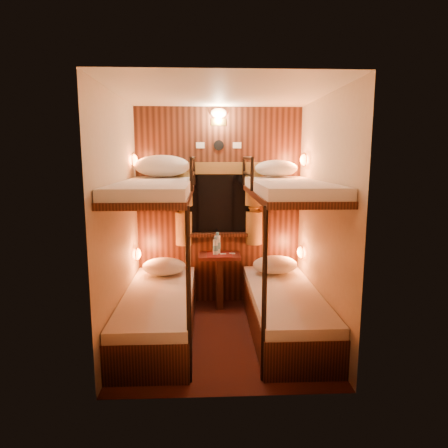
{
  "coord_description": "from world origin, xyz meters",
  "views": [
    {
      "loc": [
        -0.16,
        -3.84,
        1.82
      ],
      "look_at": [
        0.02,
        0.15,
        1.14
      ],
      "focal_mm": 32.0,
      "sensor_mm": 36.0,
      "label": 1
    }
  ],
  "objects_px": {
    "bunk_left": "(158,282)",
    "bottle_right": "(215,247)",
    "bottle_left": "(217,244)",
    "table": "(219,273)",
    "bunk_right": "(285,281)"
  },
  "relations": [
    {
      "from": "bunk_left",
      "to": "bottle_right",
      "type": "xyz_separation_m",
      "value": [
        0.6,
        0.76,
        0.19
      ]
    },
    {
      "from": "bottle_left",
      "to": "bottle_right",
      "type": "height_order",
      "value": "bottle_left"
    },
    {
      "from": "bottle_right",
      "to": "bottle_left",
      "type": "bearing_deg",
      "value": 69.27
    },
    {
      "from": "bunk_left",
      "to": "bottle_left",
      "type": "xyz_separation_m",
      "value": [
        0.63,
        0.83,
        0.2
      ]
    },
    {
      "from": "bunk_right",
      "to": "table",
      "type": "height_order",
      "value": "bunk_right"
    },
    {
      "from": "bunk_left",
      "to": "table",
      "type": "relative_size",
      "value": 2.9
    },
    {
      "from": "bunk_right",
      "to": "bunk_left",
      "type": "bearing_deg",
      "value": 180.0
    },
    {
      "from": "bunk_right",
      "to": "bottle_right",
      "type": "xyz_separation_m",
      "value": [
        -0.7,
        0.76,
        0.19
      ]
    },
    {
      "from": "bunk_right",
      "to": "bottle_left",
      "type": "bearing_deg",
      "value": 128.8
    },
    {
      "from": "bottle_left",
      "to": "bottle_right",
      "type": "bearing_deg",
      "value": -110.73
    },
    {
      "from": "bunk_left",
      "to": "table",
      "type": "distance_m",
      "value": 1.02
    },
    {
      "from": "bottle_left",
      "to": "bottle_right",
      "type": "distance_m",
      "value": 0.08
    },
    {
      "from": "bunk_left",
      "to": "bottle_left",
      "type": "bearing_deg",
      "value": 53.03
    },
    {
      "from": "bunk_left",
      "to": "table",
      "type": "xyz_separation_m",
      "value": [
        0.65,
        0.78,
        -0.14
      ]
    },
    {
      "from": "bunk_right",
      "to": "table",
      "type": "bearing_deg",
      "value": 129.67
    }
  ]
}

